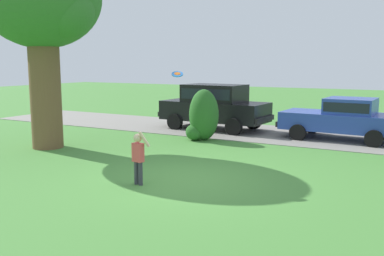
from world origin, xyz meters
TOP-DOWN VIEW (x-y plane):
  - ground_plane at (0.00, 0.00)m, footprint 80.00×80.00m
  - driveway_strip at (0.00, 7.57)m, footprint 28.00×4.40m
  - oak_tree_large at (-5.93, 1.36)m, footprint 3.89×3.88m
  - shrub_near_tree at (-2.05, 5.04)m, footprint 1.16×1.04m
  - parked_sedan at (2.48, 7.53)m, footprint 4.47×2.24m
  - parked_suv at (-2.79, 7.54)m, footprint 4.79×2.30m
  - child_thrower at (-0.66, -0.92)m, footprint 0.47×0.23m
  - frisbee at (-0.23, 0.16)m, footprint 0.30×0.27m

SIDE VIEW (x-z plane):
  - ground_plane at x=0.00m, z-range 0.00..0.00m
  - driveway_strip at x=0.00m, z-range 0.00..0.02m
  - child_thrower at x=-0.66m, z-range 0.07..1.36m
  - parked_sedan at x=2.48m, z-range 0.07..1.63m
  - shrub_near_tree at x=-2.05m, z-range -0.08..1.80m
  - parked_suv at x=-2.79m, z-range 0.12..2.04m
  - frisbee at x=-0.23m, z-range 2.46..2.65m
  - oak_tree_large at x=-5.93m, z-range 1.37..7.95m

